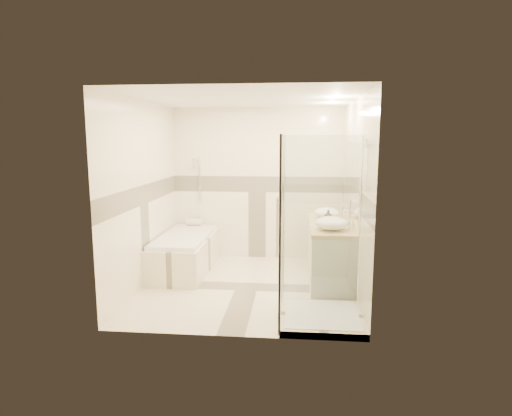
# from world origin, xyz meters

# --- Properties ---
(room) EXTENTS (2.82, 3.02, 2.52)m
(room) POSITION_xyz_m (0.06, 0.01, 1.26)
(room) COLOR beige
(room) RESTS_ON ground
(bathtub) EXTENTS (0.75, 1.70, 0.56)m
(bathtub) POSITION_xyz_m (-1.02, 0.65, 0.31)
(bathtub) COLOR #F3E4C2
(bathtub) RESTS_ON ground
(vanity) EXTENTS (0.58, 1.62, 0.85)m
(vanity) POSITION_xyz_m (1.12, 0.30, 0.43)
(vanity) COLOR white
(vanity) RESTS_ON ground
(shower_enclosure) EXTENTS (0.96, 0.93, 2.04)m
(shower_enclosure) POSITION_xyz_m (0.83, -0.97, 0.51)
(shower_enclosure) COLOR #F3E4C2
(shower_enclosure) RESTS_ON ground
(vessel_sink_near) EXTENTS (0.38, 0.38, 0.15)m
(vessel_sink_near) POSITION_xyz_m (1.10, 0.70, 0.93)
(vessel_sink_near) COLOR white
(vessel_sink_near) RESTS_ON vanity
(vessel_sink_far) EXTENTS (0.42, 0.42, 0.17)m
(vessel_sink_far) POSITION_xyz_m (1.10, -0.16, 0.93)
(vessel_sink_far) COLOR white
(vessel_sink_far) RESTS_ON vanity
(faucet_near) EXTENTS (0.11, 0.03, 0.26)m
(faucet_near) POSITION_xyz_m (1.32, 0.70, 1.00)
(faucet_near) COLOR silver
(faucet_near) RESTS_ON vanity
(faucet_far) EXTENTS (0.11, 0.03, 0.26)m
(faucet_far) POSITION_xyz_m (1.32, -0.16, 1.00)
(faucet_far) COLOR silver
(faucet_far) RESTS_ON vanity
(amenity_bottle_a) EXTENTS (0.07, 0.07, 0.14)m
(amenity_bottle_a) POSITION_xyz_m (1.10, 0.24, 0.92)
(amenity_bottle_a) COLOR black
(amenity_bottle_a) RESTS_ON vanity
(amenity_bottle_b) EXTENTS (0.16, 0.16, 0.16)m
(amenity_bottle_b) POSITION_xyz_m (1.10, 0.44, 0.93)
(amenity_bottle_b) COLOR black
(amenity_bottle_b) RESTS_ON vanity
(folded_towels) EXTENTS (0.16, 0.25, 0.08)m
(folded_towels) POSITION_xyz_m (1.10, 1.02, 0.89)
(folded_towels) COLOR white
(folded_towels) RESTS_ON vanity
(rolled_towel) EXTENTS (0.25, 0.11, 0.11)m
(rolled_towel) POSITION_xyz_m (-1.05, 1.36, 0.62)
(rolled_towel) COLOR white
(rolled_towel) RESTS_ON bathtub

